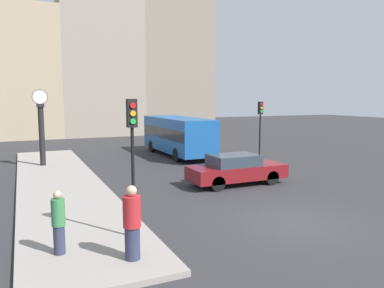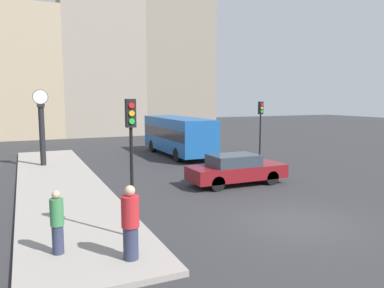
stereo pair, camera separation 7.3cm
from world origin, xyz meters
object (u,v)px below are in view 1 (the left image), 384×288
(traffic_light_near, at_px, (132,139))
(pedestrian_green_hoodie, at_px, (59,223))
(sedan_car, at_px, (236,169))
(street_clock, at_px, (41,128))
(traffic_light_far, at_px, (260,119))
(bus_distant, at_px, (178,134))
(pedestrian_red_top, at_px, (132,223))

(traffic_light_near, bearing_deg, pedestrian_green_hoodie, -170.48)
(sedan_car, xyz_separation_m, street_clock, (-7.89, 8.23, 1.56))
(sedan_car, xyz_separation_m, traffic_light_far, (4.17, 4.14, 1.99))
(bus_distant, relative_size, traffic_light_far, 2.08)
(pedestrian_green_hoodie, bearing_deg, traffic_light_near, 9.52)
(traffic_light_far, height_order, pedestrian_green_hoodie, traffic_light_far)
(pedestrian_green_hoodie, bearing_deg, traffic_light_far, 36.90)
(street_clock, distance_m, pedestrian_green_hoodie, 13.47)
(sedan_car, xyz_separation_m, traffic_light_near, (-6.23, -4.83, 2.16))
(bus_distant, distance_m, pedestrian_green_hoodie, 17.09)
(sedan_car, distance_m, traffic_light_far, 6.20)
(traffic_light_near, relative_size, traffic_light_far, 1.01)
(pedestrian_green_hoodie, xyz_separation_m, pedestrian_red_top, (1.56, -1.05, 0.09))
(pedestrian_green_hoodie, distance_m, pedestrian_red_top, 1.88)
(street_clock, relative_size, pedestrian_green_hoodie, 2.70)
(pedestrian_green_hoodie, relative_size, pedestrian_red_top, 0.89)
(traffic_light_far, relative_size, street_clock, 0.87)
(sedan_car, distance_m, traffic_light_near, 8.18)
(sedan_car, relative_size, street_clock, 1.06)
(traffic_light_far, xyz_separation_m, street_clock, (-12.06, 4.09, -0.43))
(traffic_light_far, distance_m, street_clock, 12.74)
(bus_distant, xyz_separation_m, pedestrian_red_top, (-7.57, -15.48, -0.48))
(sedan_car, xyz_separation_m, pedestrian_red_top, (-6.66, -6.22, 0.32))
(traffic_light_near, bearing_deg, traffic_light_far, 40.77)
(sedan_car, bearing_deg, pedestrian_green_hoodie, -147.85)
(street_clock, bearing_deg, sedan_car, -46.21)
(bus_distant, xyz_separation_m, traffic_light_far, (3.27, -5.13, 1.19))
(street_clock, distance_m, pedestrian_red_top, 14.55)
(bus_distant, relative_size, street_clock, 1.82)
(street_clock, height_order, pedestrian_red_top, street_clock)
(sedan_car, xyz_separation_m, pedestrian_green_hoodie, (-8.22, -5.17, 0.23))
(pedestrian_red_top, bearing_deg, pedestrian_green_hoodie, 146.00)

